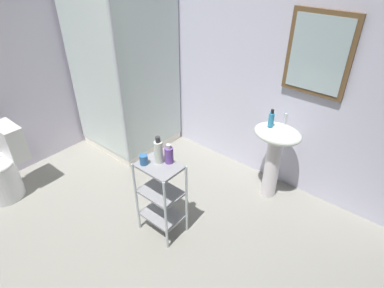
{
  "coord_description": "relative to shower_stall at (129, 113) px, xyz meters",
  "views": [
    {
      "loc": [
        1.65,
        -0.97,
        2.3
      ],
      "look_at": [
        0.19,
        0.77,
        0.82
      ],
      "focal_mm": 29.87,
      "sensor_mm": 36.0,
      "label": 1
    }
  ],
  "objects": [
    {
      "name": "ground_plane",
      "position": [
        1.21,
        -1.23,
        -0.47
      ],
      "size": [
        4.2,
        4.2,
        0.02
      ],
      "primitive_type": "cube",
      "color": "gray"
    },
    {
      "name": "wall_back",
      "position": [
        1.22,
        0.62,
        0.79
      ],
      "size": [
        4.2,
        0.14,
        2.5
      ],
      "color": "silver",
      "rests_on": "ground_plane"
    },
    {
      "name": "shower_stall",
      "position": [
        0.0,
        0.0,
        0.0
      ],
      "size": [
        0.92,
        0.92,
        2.0
      ],
      "color": "white",
      "rests_on": "ground_plane"
    },
    {
      "name": "pedestal_sink",
      "position": [
        1.83,
        0.29,
        0.12
      ],
      "size": [
        0.46,
        0.37,
        0.81
      ],
      "color": "white",
      "rests_on": "ground_plane"
    },
    {
      "name": "sink_faucet",
      "position": [
        1.83,
        0.41,
        0.4
      ],
      "size": [
        0.03,
        0.03,
        0.1
      ],
      "primitive_type": "cylinder",
      "color": "silver",
      "rests_on": "pedestal_sink"
    },
    {
      "name": "toilet",
      "position": [
        -0.27,
        -1.46,
        -0.15
      ],
      "size": [
        0.37,
        0.49,
        0.76
      ],
      "color": "white",
      "rests_on": "ground_plane"
    },
    {
      "name": "storage_cart",
      "position": [
        1.32,
        -0.77,
        -0.03
      ],
      "size": [
        0.38,
        0.28,
        0.74
      ],
      "color": "silver",
      "rests_on": "ground_plane"
    },
    {
      "name": "hand_soap_bottle",
      "position": [
        1.75,
        0.26,
        0.42
      ],
      "size": [
        0.05,
        0.05,
        0.18
      ],
      "color": "#389ED1",
      "rests_on": "pedestal_sink"
    },
    {
      "name": "lotion_bottle_white",
      "position": [
        1.29,
        -0.74,
        0.38
      ],
      "size": [
        0.07,
        0.07,
        0.24
      ],
      "color": "white",
      "rests_on": "storage_cart"
    },
    {
      "name": "conditioner_bottle_purple",
      "position": [
        1.35,
        -0.69,
        0.35
      ],
      "size": [
        0.07,
        0.07,
        0.17
      ],
      "color": "#7A4DAD",
      "rests_on": "storage_cart"
    },
    {
      "name": "rinse_cup",
      "position": [
        1.2,
        -0.84,
        0.32
      ],
      "size": [
        0.07,
        0.07,
        0.09
      ],
      "primitive_type": "cylinder",
      "color": "#3870B2",
      "rests_on": "storage_cart"
    }
  ]
}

